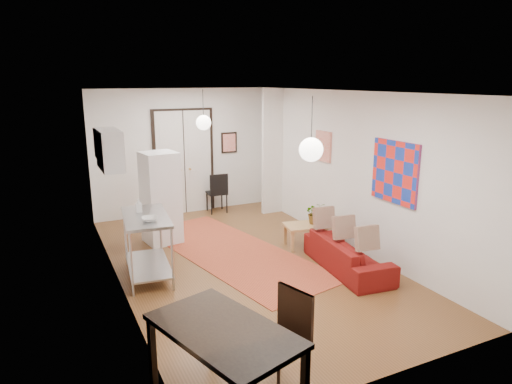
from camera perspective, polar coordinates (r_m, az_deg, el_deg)
name	(u,v)px	position (r m, az deg, el deg)	size (l,w,h in m)	color
floor	(245,263)	(8.01, -1.35, -8.81)	(7.00, 7.00, 0.00)	brown
ceiling	(244,92)	(7.39, -1.48, 12.41)	(4.20, 7.00, 0.02)	silver
wall_back	(183,152)	(10.80, -9.09, 4.99)	(4.20, 0.02, 2.90)	white
wall_front	(390,250)	(4.73, 16.45, -7.03)	(4.20, 0.02, 2.90)	white
wall_left	(114,195)	(7.00, -17.28, -0.31)	(0.02, 7.00, 2.90)	white
wall_right	(348,170)	(8.63, 11.43, 2.65)	(0.02, 7.00, 2.90)	white
double_doors	(184,163)	(10.80, -8.97, 3.65)	(1.44, 0.06, 2.50)	silver
stub_partition	(272,152)	(10.62, 2.05, 5.00)	(0.50, 0.10, 2.90)	white
wall_cabinet	(109,150)	(8.40, -17.86, 5.07)	(0.35, 1.00, 0.70)	silver
painting_popart	(395,172)	(7.63, 16.97, 2.40)	(0.05, 1.00, 1.00)	red
painting_abstract	(323,146)	(9.20, 8.41, 5.68)	(0.05, 0.50, 0.60)	#F7E8CD
poster_back	(229,143)	(11.13, -3.37, 6.18)	(0.40, 0.03, 0.50)	red
print_left	(97,144)	(8.87, -19.31, 5.72)	(0.03, 0.44, 0.54)	#9A6640
pendant_back	(204,123)	(9.29, -6.58, 8.62)	(0.30, 0.30, 0.80)	white
pendant_front	(311,150)	(5.69, 6.89, 5.29)	(0.30, 0.30, 0.80)	white
kilim_rug	(232,252)	(8.48, -3.07, -7.46)	(1.64, 4.36, 0.01)	#B7532D
sofa	(348,254)	(7.78, 11.38, -7.63)	(0.73, 1.86, 0.54)	maroon
coffee_table	(310,227)	(8.73, 6.80, -4.37)	(1.05, 0.71, 0.43)	tan
potted_plant	(315,213)	(8.70, 7.40, -2.61)	(0.38, 0.33, 0.42)	#2B5928
kitchen_counter	(147,236)	(7.43, -13.49, -5.42)	(0.81, 1.41, 1.03)	#A7AAAC
bowl	(150,219)	(7.03, -13.13, -3.30)	(0.24, 0.24, 0.06)	silver
soap_bottle	(139,205)	(7.52, -14.47, -1.64)	(0.10, 0.10, 0.21)	teal
fridge	(161,198)	(8.92, -11.82, -0.73)	(0.62, 0.62, 1.77)	white
dining_table	(224,337)	(4.51, -4.07, -17.61)	(1.26, 1.68, 0.83)	black
dining_chair_near	(275,330)	(4.88, 2.34, -16.87)	(0.61, 0.75, 1.03)	#392312
dining_chair_far	(275,330)	(4.88, 2.34, -16.87)	(0.61, 0.75, 1.03)	#392312
black_side_chair	(215,188)	(10.94, -5.12, 0.47)	(0.46, 0.46, 0.95)	black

